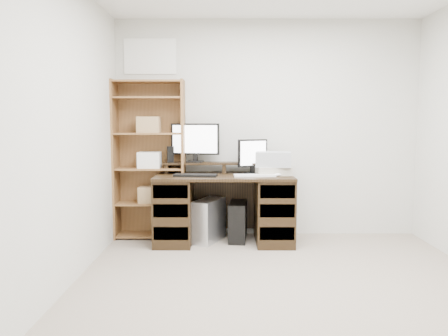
{
  "coord_description": "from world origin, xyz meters",
  "views": [
    {
      "loc": [
        -0.49,
        -3.12,
        1.33
      ],
      "look_at": [
        -0.5,
        1.43,
        0.85
      ],
      "focal_mm": 35.0,
      "sensor_mm": 36.0,
      "label": 1
    }
  ],
  "objects_px": {
    "tower_black": "(238,221)",
    "bookshelf": "(150,158)",
    "tower_silver": "(209,220)",
    "desk": "(224,207)",
    "monitor_wide": "(195,141)",
    "monitor_small": "(253,155)",
    "printer": "(273,171)"
  },
  "relations": [
    {
      "from": "printer",
      "to": "tower_silver",
      "type": "bearing_deg",
      "value": 173.59
    },
    {
      "from": "monitor_small",
      "to": "printer",
      "type": "height_order",
      "value": "monitor_small"
    },
    {
      "from": "monitor_wide",
      "to": "monitor_small",
      "type": "distance_m",
      "value": 0.68
    },
    {
      "from": "monitor_small",
      "to": "tower_black",
      "type": "bearing_deg",
      "value": 175.62
    },
    {
      "from": "monitor_wide",
      "to": "tower_black",
      "type": "height_order",
      "value": "monitor_wide"
    },
    {
      "from": "tower_black",
      "to": "bookshelf",
      "type": "height_order",
      "value": "bookshelf"
    },
    {
      "from": "bookshelf",
      "to": "monitor_small",
      "type": "bearing_deg",
      "value": -4.61
    },
    {
      "from": "desk",
      "to": "printer",
      "type": "distance_m",
      "value": 0.68
    },
    {
      "from": "bookshelf",
      "to": "desk",
      "type": "bearing_deg",
      "value": -14.06
    },
    {
      "from": "tower_silver",
      "to": "bookshelf",
      "type": "distance_m",
      "value": 0.98
    },
    {
      "from": "tower_black",
      "to": "monitor_small",
      "type": "bearing_deg",
      "value": 24.91
    },
    {
      "from": "monitor_wide",
      "to": "tower_black",
      "type": "relative_size",
      "value": 1.24
    },
    {
      "from": "desk",
      "to": "tower_silver",
      "type": "height_order",
      "value": "desk"
    },
    {
      "from": "monitor_wide",
      "to": "desk",
      "type": "bearing_deg",
      "value": -25.32
    },
    {
      "from": "monitor_small",
      "to": "tower_silver",
      "type": "bearing_deg",
      "value": 167.86
    },
    {
      "from": "monitor_wide",
      "to": "bookshelf",
      "type": "bearing_deg",
      "value": -167.36
    },
    {
      "from": "desk",
      "to": "bookshelf",
      "type": "relative_size",
      "value": 0.83
    },
    {
      "from": "desk",
      "to": "tower_black",
      "type": "bearing_deg",
      "value": 21.17
    },
    {
      "from": "tower_silver",
      "to": "tower_black",
      "type": "bearing_deg",
      "value": 31.28
    },
    {
      "from": "monitor_wide",
      "to": "printer",
      "type": "height_order",
      "value": "monitor_wide"
    },
    {
      "from": "desk",
      "to": "monitor_wide",
      "type": "distance_m",
      "value": 0.83
    },
    {
      "from": "tower_black",
      "to": "bookshelf",
      "type": "bearing_deg",
      "value": 176.92
    },
    {
      "from": "printer",
      "to": "tower_black",
      "type": "relative_size",
      "value": 0.82
    },
    {
      "from": "bookshelf",
      "to": "printer",
      "type": "bearing_deg",
      "value": -7.99
    },
    {
      "from": "desk",
      "to": "tower_black",
      "type": "xyz_separation_m",
      "value": [
        0.16,
        0.06,
        -0.17
      ]
    },
    {
      "from": "desk",
      "to": "tower_black",
      "type": "relative_size",
      "value": 3.34
    },
    {
      "from": "desk",
      "to": "monitor_small",
      "type": "bearing_deg",
      "value": 20.25
    },
    {
      "from": "bookshelf",
      "to": "tower_black",
      "type": "bearing_deg",
      "value": -8.62
    },
    {
      "from": "desk",
      "to": "bookshelf",
      "type": "xyz_separation_m",
      "value": [
        -0.85,
        0.21,
        0.53
      ]
    },
    {
      "from": "printer",
      "to": "tower_black",
      "type": "bearing_deg",
      "value": 167.23
    },
    {
      "from": "tower_silver",
      "to": "desk",
      "type": "bearing_deg",
      "value": 18.17
    },
    {
      "from": "desk",
      "to": "monitor_wide",
      "type": "xyz_separation_m",
      "value": [
        -0.33,
        0.24,
        0.73
      ]
    }
  ]
}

